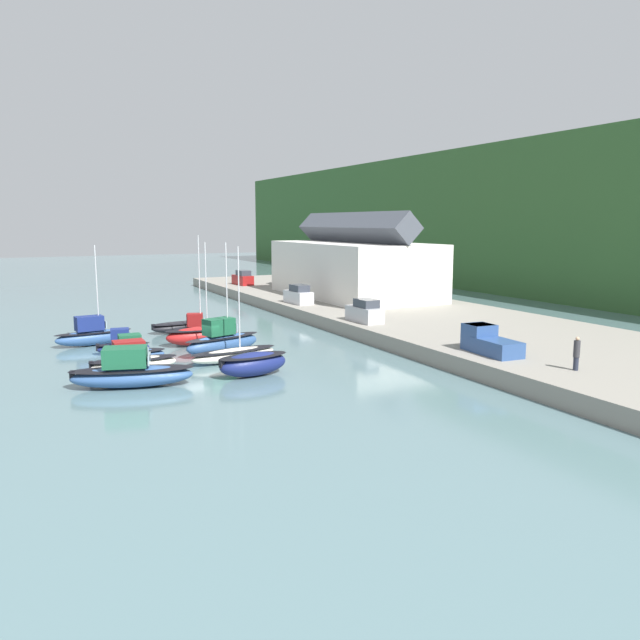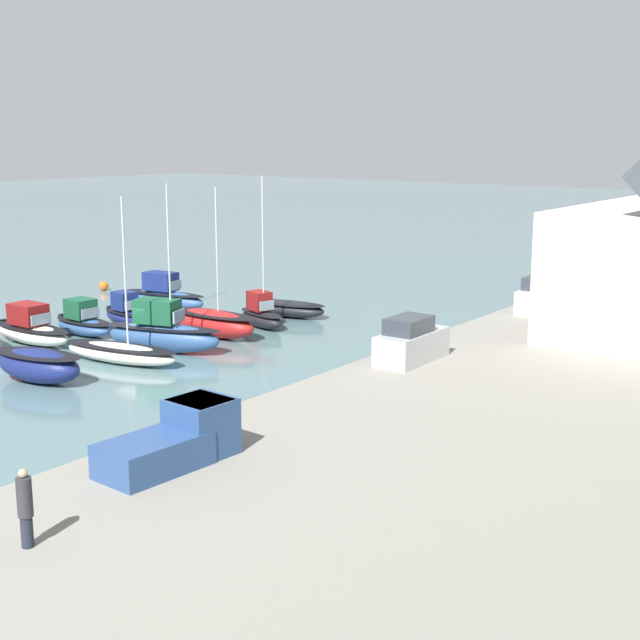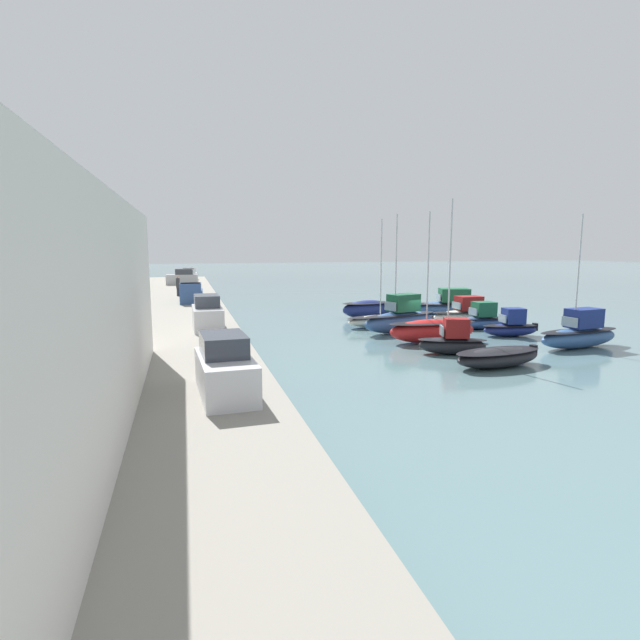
{
  "view_description": "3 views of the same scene",
  "coord_description": "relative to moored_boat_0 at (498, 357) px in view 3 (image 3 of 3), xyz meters",
  "views": [
    {
      "loc": [
        47.27,
        -13.12,
        10.45
      ],
      "look_at": [
        -0.67,
        10.78,
        2.04
      ],
      "focal_mm": 35.0,
      "sensor_mm": 36.0,
      "label": 1
    },
    {
      "loc": [
        32.91,
        37.1,
        11.78
      ],
      "look_at": [
        -3.17,
        10.1,
        2.31
      ],
      "focal_mm": 50.0,
      "sensor_mm": 36.0,
      "label": 2
    },
    {
      "loc": [
        -34.74,
        17.5,
        6.56
      ],
      "look_at": [
        -2.56,
        8.77,
        1.6
      ],
      "focal_mm": 28.0,
      "sensor_mm": 36.0,
      "label": 3
    }
  ],
  "objects": [
    {
      "name": "moored_boat_8",
      "position": [
        11.45,
        -6.36,
        0.2
      ],
      "size": [
        2.11,
        4.77,
        2.16
      ],
      "rotation": [
        0.0,
        0.0,
        -0.05
      ],
      "color": "#33568E",
      "rests_on": "ground_plane"
    },
    {
      "name": "moored_boat_4",
      "position": [
        14.56,
        0.57,
        0.0
      ],
      "size": [
        3.06,
        7.28,
        8.68
      ],
      "rotation": [
        0.0,
        0.0,
        0.17
      ],
      "color": "white",
      "rests_on": "ground_plane"
    },
    {
      "name": "moored_boat_3",
      "position": [
        11.59,
        0.6,
        0.54
      ],
      "size": [
        3.85,
        7.07,
        8.89
      ],
      "rotation": [
        0.0,
        0.0,
        0.31
      ],
      "color": "#33568E",
      "rests_on": "ground_plane"
    },
    {
      "name": "moored_boat_0",
      "position": [
        0.0,
        0.0,
        0.0
      ],
      "size": [
        2.87,
        5.78,
        1.04
      ],
      "rotation": [
        0.0,
        0.0,
        0.15
      ],
      "color": "black",
      "rests_on": "ground_plane"
    },
    {
      "name": "parked_car_3",
      "position": [
        9.41,
        15.09,
        1.63
      ],
      "size": [
        4.23,
        1.87,
        2.16
      ],
      "rotation": [
        0.0,
        0.0,
        1.59
      ],
      "color": "#B7B7BC",
      "rests_on": "quay_promenade"
    },
    {
      "name": "moored_boat_9",
      "position": [
        14.65,
        -6.91,
        0.26
      ],
      "size": [
        2.03,
        6.08,
        2.29
      ],
      "rotation": [
        0.0,
        0.0,
        -0.0
      ],
      "color": "white",
      "rests_on": "ground_plane"
    },
    {
      "name": "moored_boat_6",
      "position": [
        3.13,
        -8.2,
        0.38
      ],
      "size": [
        2.65,
        6.67,
        8.55
      ],
      "rotation": [
        0.0,
        0.0,
        0.14
      ],
      "color": "#33568E",
      "rests_on": "ground_plane"
    },
    {
      "name": "moored_boat_10",
      "position": [
        18.7,
        -7.73,
        0.39
      ],
      "size": [
        4.38,
        8.16,
        2.61
      ],
      "rotation": [
        0.0,
        0.0,
        -0.26
      ],
      "color": "#33568E",
      "rests_on": "ground_plane"
    },
    {
      "name": "moored_boat_1",
      "position": [
        3.51,
        0.77,
        0.27
      ],
      "size": [
        2.74,
        4.42,
        9.31
      ],
      "rotation": [
        0.0,
        0.0,
        -0.32
      ],
      "color": "black",
      "rests_on": "ground_plane"
    },
    {
      "name": "parked_car_2",
      "position": [
        -5.54,
        15.14,
        1.63
      ],
      "size": [
        4.29,
        2.02,
        2.16
      ],
      "rotation": [
        0.0,
        0.0,
        1.62
      ],
      "color": "silver",
      "rests_on": "quay_promenade"
    },
    {
      "name": "dog_on_quay",
      "position": [
        62.63,
        16.09,
        1.17
      ],
      "size": [
        0.87,
        0.59,
        0.68
      ],
      "rotation": [
        0.0,
        0.0,
        5.12
      ],
      "color": "tan",
      "rests_on": "quay_promenade"
    },
    {
      "name": "moored_boat_2",
      "position": [
        7.21,
        0.2,
        0.3
      ],
      "size": [
        2.23,
        6.35,
        8.8
      ],
      "rotation": [
        0.0,
        0.0,
        -0.01
      ],
      "color": "red",
      "rests_on": "ground_plane"
    },
    {
      "name": "pickup_truck_1",
      "position": [
        25.23,
        15.86,
        1.53
      ],
      "size": [
        4.83,
        2.22,
        1.9
      ],
      "rotation": [
        0.0,
        0.0,
        1.51
      ],
      "color": "#2D4C84",
      "rests_on": "quay_promenade"
    },
    {
      "name": "person_on_quay",
      "position": [
        31.91,
        17.12,
        1.81
      ],
      "size": [
        0.4,
        0.4,
        2.14
      ],
      "color": "#232838",
      "rests_on": "quay_promenade"
    },
    {
      "name": "ground_plane",
      "position": [
        11.57,
        -1.1,
        -0.56
      ],
      "size": [
        320.0,
        320.0,
        0.0
      ],
      "primitive_type": "plane",
      "color": "slate"
    },
    {
      "name": "quay_promenade",
      "position": [
        11.57,
        23.13,
        0.07
      ],
      "size": [
        109.66,
        20.17,
        1.27
      ],
      "color": "gray",
      "rests_on": "ground_plane"
    },
    {
      "name": "parked_car_1",
      "position": [
        48.24,
        16.69,
        1.63
      ],
      "size": [
        2.05,
        4.3,
        2.16
      ],
      "rotation": [
        0.0,
        0.0,
        -0.06
      ],
      "color": "#B7B7BC",
      "rests_on": "quay_promenade"
    },
    {
      "name": "moored_boat_5",
      "position": [
        19.41,
        0.31,
        0.3
      ],
      "size": [
        2.85,
        5.34,
        1.65
      ],
      "rotation": [
        0.0,
        0.0,
        0.13
      ],
      "color": "navy",
      "rests_on": "ground_plane"
    },
    {
      "name": "moored_boat_7",
      "position": [
        7.94,
        -6.55,
        0.16
      ],
      "size": [
        2.19,
        4.32,
        2.07
      ],
      "rotation": [
        0.0,
        0.0,
        -0.15
      ],
      "color": "navy",
      "rests_on": "ground_plane"
    },
    {
      "name": "pickup_truck_0",
      "position": [
        56.85,
        15.69,
        1.53
      ],
      "size": [
        4.89,
        2.41,
        1.9
      ],
      "rotation": [
        0.0,
        0.0,
        1.47
      ],
      "color": "silver",
      "rests_on": "quay_promenade"
    }
  ]
}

